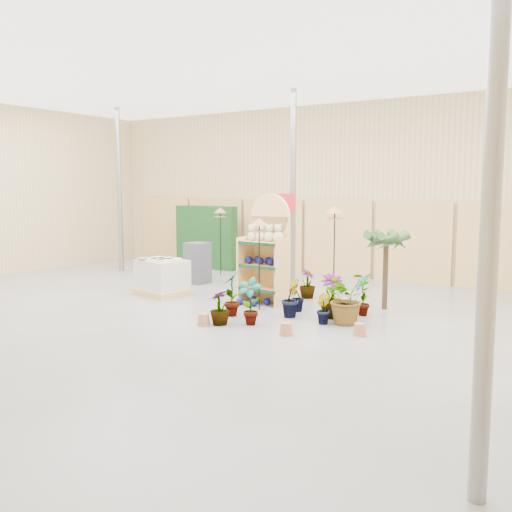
% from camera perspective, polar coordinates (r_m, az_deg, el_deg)
% --- Properties ---
extents(room, '(15.20, 12.10, 4.70)m').
position_cam_1_polar(room, '(10.74, -3.07, 6.23)').
color(room, slate).
rests_on(room, ground).
extents(display_shelf, '(0.96, 0.65, 2.21)m').
position_cam_1_polar(display_shelf, '(11.53, 1.17, 0.29)').
color(display_shelf, '#E4B068').
rests_on(display_shelf, ground).
extents(teddy_bears, '(0.82, 0.22, 0.35)m').
position_cam_1_polar(teddy_bears, '(11.39, 1.02, 2.18)').
color(teddy_bears, beige).
rests_on(teddy_bears, display_shelf).
extents(gazing_balls_shelf, '(0.81, 0.28, 0.15)m').
position_cam_1_polar(gazing_balls_shelf, '(11.44, 0.84, -0.47)').
color(gazing_balls_shelf, navy).
rests_on(gazing_balls_shelf, display_shelf).
extents(gazing_balls_floor, '(0.63, 0.39, 0.15)m').
position_cam_1_polar(gazing_balls_floor, '(11.39, -0.24, -4.56)').
color(gazing_balls_floor, navy).
rests_on(gazing_balls_floor, ground).
extents(pallet_stack, '(1.22, 1.08, 0.80)m').
position_cam_1_polar(pallet_stack, '(12.60, -9.35, -2.09)').
color(pallet_stack, tan).
rests_on(pallet_stack, ground).
extents(charcoal_planters, '(0.80, 0.50, 1.00)m').
position_cam_1_polar(charcoal_planters, '(14.03, -6.18, -1.00)').
color(charcoal_planters, '#323339').
rests_on(charcoal_planters, ground).
extents(trellis_stock, '(2.00, 0.30, 1.80)m').
position_cam_1_polar(trellis_stock, '(16.51, -5.01, 1.88)').
color(trellis_stock, '#153E17').
rests_on(trellis_stock, ground).
extents(offer_sign, '(0.50, 0.08, 2.20)m').
position_cam_1_polar(offer_sign, '(12.45, 2.92, 3.35)').
color(offer_sign, gray).
rests_on(offer_sign, ground).
extents(bird_table_front, '(0.34, 0.34, 1.76)m').
position_cam_1_polar(bird_table_front, '(10.74, 0.32, 3.14)').
color(bird_table_front, black).
rests_on(bird_table_front, ground).
extents(bird_table_right, '(0.34, 0.34, 1.99)m').
position_cam_1_polar(bird_table_right, '(10.80, 7.88, 4.26)').
color(bird_table_right, black).
rests_on(bird_table_right, ground).
extents(bird_table_back, '(0.34, 0.34, 1.80)m').
position_cam_1_polar(bird_table_back, '(15.06, -3.59, 4.36)').
color(bird_table_back, black).
rests_on(bird_table_back, ground).
extents(palm, '(0.70, 0.70, 1.62)m').
position_cam_1_polar(palm, '(11.11, 12.90, 1.73)').
color(palm, '#3E2D1B').
rests_on(palm, ground).
extents(potted_plant_0, '(0.46, 0.55, 0.88)m').
position_cam_1_polar(potted_plant_0, '(10.41, -2.43, -3.60)').
color(potted_plant_0, '#295023').
rests_on(potted_plant_0, ground).
extents(potted_plant_1, '(0.40, 0.45, 0.71)m').
position_cam_1_polar(potted_plant_1, '(10.34, 3.48, -4.18)').
color(potted_plant_1, '#295023').
rests_on(potted_plant_1, ground).
extents(potted_plant_3, '(0.62, 0.62, 0.79)m').
position_cam_1_polar(potted_plant_3, '(10.34, 7.59, -3.99)').
color(potted_plant_3, '#295023').
rests_on(potted_plant_3, ground).
extents(potted_plant_4, '(0.46, 0.48, 0.76)m').
position_cam_1_polar(potted_plant_4, '(10.61, 10.63, -3.84)').
color(potted_plant_4, '#295023').
rests_on(potted_plant_4, ground).
extents(potted_plant_5, '(0.35, 0.38, 0.56)m').
position_cam_1_polar(potted_plant_5, '(10.80, 4.05, -4.12)').
color(potted_plant_5, '#295023').
rests_on(potted_plant_5, ground).
extents(potted_plant_7, '(0.40, 0.40, 0.60)m').
position_cam_1_polar(potted_plant_7, '(9.77, -3.64, -5.15)').
color(potted_plant_7, '#295023').
rests_on(potted_plant_7, ground).
extents(potted_plant_8, '(0.46, 0.34, 0.82)m').
position_cam_1_polar(potted_plant_8, '(9.73, -0.63, -4.54)').
color(potted_plant_8, '#295023').
rests_on(potted_plant_8, ground).
extents(potted_plant_9, '(0.37, 0.36, 0.53)m').
position_cam_1_polar(potted_plant_9, '(9.90, 6.68, -5.25)').
color(potted_plant_9, '#295023').
rests_on(potted_plant_9, ground).
extents(potted_plant_10, '(1.01, 1.05, 0.91)m').
position_cam_1_polar(potted_plant_10, '(9.93, 9.06, -4.14)').
color(potted_plant_10, '#295023').
rests_on(potted_plant_10, ground).
extents(potted_plant_11, '(0.37, 0.37, 0.62)m').
position_cam_1_polar(potted_plant_11, '(12.11, 5.17, -2.77)').
color(potted_plant_11, '#295023').
rests_on(potted_plant_11, ground).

